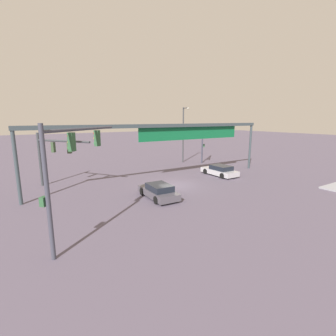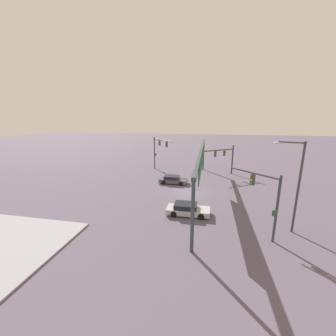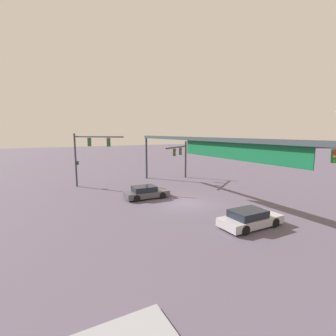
{
  "view_description": "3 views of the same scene",
  "coord_description": "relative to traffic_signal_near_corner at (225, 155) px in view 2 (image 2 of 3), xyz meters",
  "views": [
    {
      "loc": [
        -13.16,
        -19.3,
        6.47
      ],
      "look_at": [
        -0.87,
        0.01,
        1.87
      ],
      "focal_mm": 26.12,
      "sensor_mm": 36.0,
      "label": 1
    },
    {
      "loc": [
        27.26,
        2.82,
        10.08
      ],
      "look_at": [
        1.44,
        -2.25,
        3.62
      ],
      "focal_mm": 22.35,
      "sensor_mm": 36.0,
      "label": 2
    },
    {
      "loc": [
        18.36,
        -11.66,
        6.41
      ],
      "look_at": [
        -2.18,
        -0.58,
        3.02
      ],
      "focal_mm": 26.23,
      "sensor_mm": 36.0,
      "label": 3
    }
  ],
  "objects": [
    {
      "name": "sedan_car_waiting_far",
      "position": [
        17.02,
        -4.87,
        -2.91
      ],
      "size": [
        2.0,
        4.5,
        1.21
      ],
      "rotation": [
        0.0,
        0.0,
        1.57
      ],
      "color": "#ADABB3",
      "rests_on": "ground"
    },
    {
      "name": "overhead_sign_gantry",
      "position": [
        11.21,
        -3.83,
        1.66
      ],
      "size": [
        26.61,
        0.43,
        5.98
      ],
      "color": "#333E44",
      "rests_on": "ground"
    },
    {
      "name": "traffic_signal_near_corner",
      "position": [
        0.0,
        0.0,
        0.0
      ],
      "size": [
        3.74,
        5.2,
        5.2
      ],
      "rotation": [
        0.0,
        0.0,
        -0.96
      ],
      "color": "#33363A",
      "rests_on": "ground"
    },
    {
      "name": "traffic_signal_opposite_side",
      "position": [
        -0.73,
        -12.23,
        0.93
      ],
      "size": [
        5.03,
        4.54,
        6.3
      ],
      "rotation": [
        0.0,
        0.0,
        0.76
      ],
      "color": "#393B48",
      "rests_on": "ground"
    },
    {
      "name": "ground_plane",
      "position": [
        10.16,
        -5.77,
        -3.48
      ],
      "size": [
        198.61,
        198.61,
        0.0
      ],
      "primitive_type": "plane",
      "color": "#564D5F"
    },
    {
      "name": "traffic_signal_cross_street",
      "position": [
        19.94,
        1.89,
        0.3
      ],
      "size": [
        3.74,
        3.52,
        5.72
      ],
      "rotation": [
        0.0,
        0.0,
        -2.35
      ],
      "color": "#363848",
      "rests_on": "ground"
    },
    {
      "name": "streetlamp_curved_arm",
      "position": [
        18.58,
        4.49,
        1.24
      ],
      "size": [
        0.94,
        2.33,
        8.16
      ],
      "rotation": [
        0.0,
        0.0,
        -1.88
      ],
      "color": "#383A3D",
      "rests_on": "ground"
    },
    {
      "name": "sedan_car_approaching",
      "position": [
        6.81,
        -8.19,
        -2.91
      ],
      "size": [
        2.06,
        4.33,
        1.21
      ],
      "rotation": [
        0.0,
        0.0,
        1.53
      ],
      "color": "#4A454F",
      "rests_on": "ground"
    }
  ]
}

